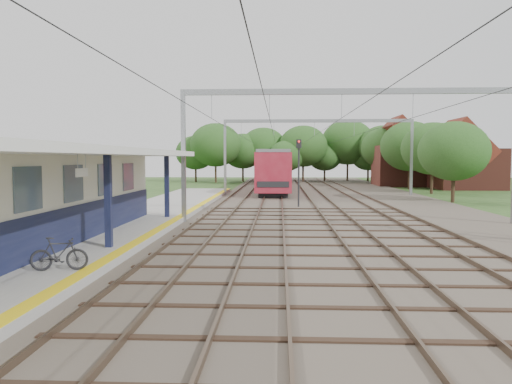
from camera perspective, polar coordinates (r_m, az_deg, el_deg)
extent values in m
plane|color=#2D4C1E|center=(11.45, 2.53, -13.57)|extent=(160.00, 160.00, 0.00)
cube|color=#473D33|center=(41.26, 8.22, -0.88)|extent=(18.00, 90.00, 0.10)
cube|color=gray|center=(26.24, -14.01, -3.38)|extent=(5.00, 52.00, 0.35)
cube|color=yellow|center=(25.66, -9.20, -3.07)|extent=(0.45, 52.00, 0.01)
cube|color=beige|center=(20.07, -23.71, -0.41)|extent=(3.20, 18.00, 3.40)
cube|color=#101534|center=(19.50, -19.35, -3.37)|extent=(0.06, 18.00, 1.40)
cube|color=slate|center=(19.37, -19.43, 1.04)|extent=(0.05, 16.00, 1.30)
cube|color=#101534|center=(17.99, -16.54, -1.02)|extent=(0.22, 0.22, 3.20)
cube|color=#101534|center=(26.63, -10.16, 0.61)|extent=(0.22, 0.22, 3.20)
cube|color=silver|center=(18.65, -22.18, 4.31)|extent=(6.40, 20.00, 0.24)
cube|color=white|center=(16.10, -19.29, 2.12)|extent=(0.06, 0.85, 0.26)
cube|color=brown|center=(41.27, -3.21, -0.67)|extent=(0.07, 88.00, 0.15)
cube|color=brown|center=(41.15, -1.22, -0.68)|extent=(0.07, 88.00, 0.15)
cube|color=brown|center=(41.07, 0.96, -0.69)|extent=(0.07, 88.00, 0.15)
cube|color=brown|center=(41.05, 2.96, -0.70)|extent=(0.07, 88.00, 0.15)
cube|color=brown|center=(41.13, 6.12, -0.70)|extent=(0.07, 88.00, 0.15)
cube|color=brown|center=(41.24, 8.11, -0.71)|extent=(0.07, 88.00, 0.15)
cube|color=brown|center=(41.50, 11.08, -0.71)|extent=(0.07, 88.00, 0.15)
cube|color=brown|center=(41.73, 13.03, -0.72)|extent=(0.07, 88.00, 0.15)
cube|color=gray|center=(26.41, -8.29, 3.97)|extent=(0.22, 0.22, 7.00)
cube|color=gray|center=(26.38, 10.45, 11.24)|extent=(17.00, 0.20, 0.30)
cube|color=gray|center=(46.20, -3.56, 3.94)|extent=(0.22, 0.22, 7.00)
cube|color=gray|center=(47.46, 17.35, 3.77)|extent=(0.22, 0.22, 7.00)
cube|color=gray|center=(46.18, 7.08, 8.07)|extent=(17.00, 0.20, 0.30)
cylinder|color=black|center=(41.13, -2.24, 6.74)|extent=(0.02, 88.00, 0.02)
cylinder|color=black|center=(40.98, 1.97, 6.75)|extent=(0.02, 88.00, 0.02)
cylinder|color=black|center=(41.10, 7.17, 6.71)|extent=(0.02, 88.00, 0.02)
cylinder|color=black|center=(41.53, 12.16, 6.63)|extent=(0.02, 88.00, 0.02)
cylinder|color=#382619|center=(72.65, -5.24, 2.27)|extent=(0.28, 0.28, 2.88)
ellipsoid|color=#1E4318|center=(72.64, -5.26, 5.05)|extent=(6.72, 6.72, 5.76)
cylinder|color=#382619|center=(74.07, -0.42, 2.18)|extent=(0.28, 0.28, 2.52)
ellipsoid|color=#1E4318|center=(74.04, -0.42, 4.56)|extent=(5.88, 5.88, 5.04)
cylinder|color=#382619|center=(70.98, 4.29, 2.38)|extent=(0.28, 0.28, 3.24)
ellipsoid|color=#1E4318|center=(70.98, 4.31, 5.58)|extent=(7.56, 7.56, 6.48)
cylinder|color=#382619|center=(73.39, 8.94, 2.18)|extent=(0.28, 0.28, 2.70)
ellipsoid|color=#1E4318|center=(73.37, 8.97, 4.76)|extent=(6.30, 6.30, 5.40)
cylinder|color=#382619|center=(51.07, 19.16, 1.21)|extent=(0.28, 0.28, 2.52)
ellipsoid|color=#1E4318|center=(51.03, 19.24, 4.66)|extent=(5.88, 5.88, 5.04)
cylinder|color=#382619|center=(66.66, 15.69, 2.00)|extent=(0.28, 0.28, 2.88)
ellipsoid|color=#1E4318|center=(66.65, 15.74, 5.03)|extent=(6.72, 6.72, 5.76)
cube|color=brown|center=(60.68, 22.94, 2.44)|extent=(7.00, 6.00, 4.50)
cube|color=maroon|center=(60.70, 23.02, 5.41)|extent=(4.99, 6.12, 4.99)
cube|color=brown|center=(64.93, 16.96, 2.87)|extent=(8.00, 6.00, 5.00)
cube|color=maroon|center=(64.97, 17.02, 5.87)|extent=(5.52, 6.12, 5.52)
imported|color=black|center=(14.79, -21.58, -6.59)|extent=(1.60, 0.72, 0.93)
cube|color=black|center=(50.62, 2.10, 0.33)|extent=(2.48, 17.71, 0.44)
cube|color=maroon|center=(50.54, 2.10, 2.52)|extent=(3.10, 19.25, 3.40)
cube|color=black|center=(50.54, 2.10, 2.93)|extent=(3.14, 17.71, 0.96)
cube|color=slate|center=(50.53, 2.11, 4.58)|extent=(2.85, 19.25, 0.28)
cube|color=black|center=(70.45, 2.27, 1.32)|extent=(2.48, 17.71, 0.44)
cube|color=maroon|center=(70.39, 2.27, 2.89)|extent=(3.10, 19.25, 3.40)
cube|color=black|center=(70.38, 2.27, 3.19)|extent=(3.14, 17.71, 0.96)
cube|color=slate|center=(70.38, 2.27, 4.37)|extent=(2.85, 19.25, 0.28)
cylinder|color=black|center=(34.48, 4.90, 1.74)|extent=(0.15, 0.15, 4.33)
cube|color=black|center=(34.47, 4.92, 5.51)|extent=(0.37, 0.28, 0.60)
sphere|color=red|center=(34.38, 4.93, 5.77)|extent=(0.15, 0.15, 0.15)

